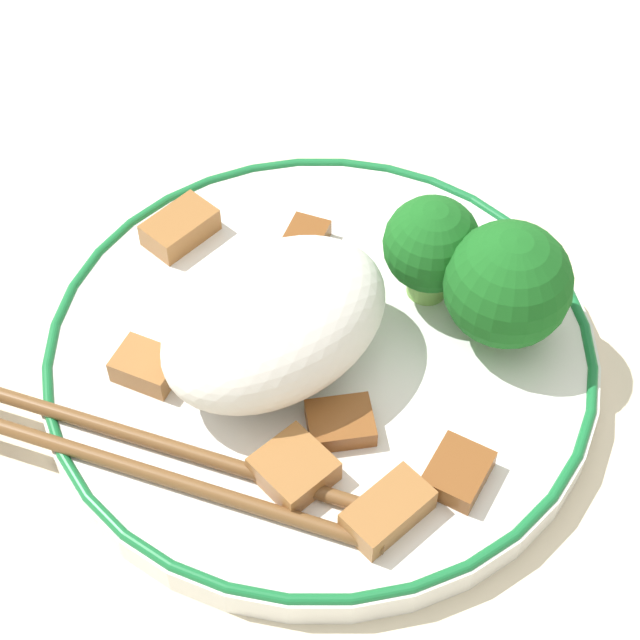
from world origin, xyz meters
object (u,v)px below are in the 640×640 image
(broccoli_back_center, at_px, (432,246))
(chopsticks, at_px, (160,461))
(plate, at_px, (320,354))
(broccoli_back_left, at_px, (508,285))

(broccoli_back_center, relative_size, chopsticks, 0.30)
(plate, relative_size, chopsticks, 1.40)
(broccoli_back_center, distance_m, chopsticks, 0.16)
(plate, height_order, broccoli_back_center, broccoli_back_center)
(chopsticks, bearing_deg, plate, 3.95)
(broccoli_back_left, xyz_separation_m, chopsticks, (-0.17, 0.04, -0.03))
(plate, relative_size, broccoli_back_left, 4.18)
(plate, distance_m, broccoli_back_left, 0.09)
(broccoli_back_center, height_order, chopsticks, broccoli_back_center)
(plate, bearing_deg, chopsticks, -176.05)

